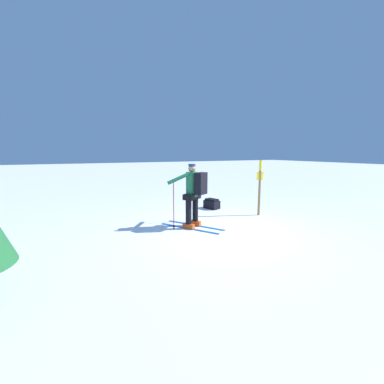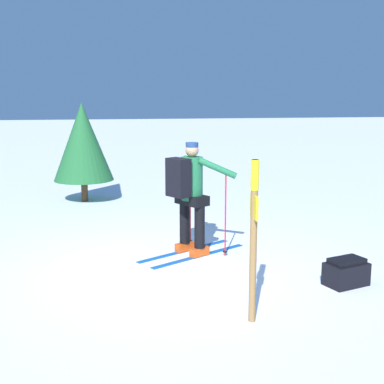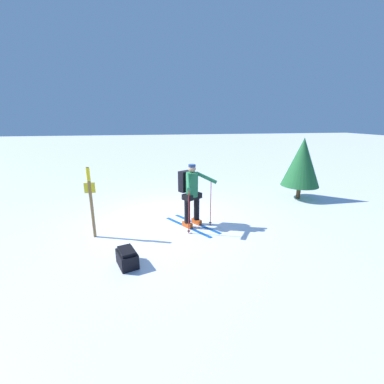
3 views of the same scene
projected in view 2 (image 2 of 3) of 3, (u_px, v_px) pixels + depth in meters
name	position (u px, v px, depth m)	size (l,w,h in m)	color
ground_plane	(160.00, 268.00, 7.21)	(80.00, 80.00, 0.00)	white
skier	(190.00, 191.00, 7.64)	(1.68, 1.28, 1.63)	#144C9E
dropped_backpack	(346.00, 272.00, 6.54)	(0.58, 0.47, 0.34)	black
trail_marker	(254.00, 227.00, 5.35)	(0.08, 0.24, 1.68)	olive
pine_tree	(83.00, 142.00, 11.36)	(1.27, 1.27, 2.12)	#4C331E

